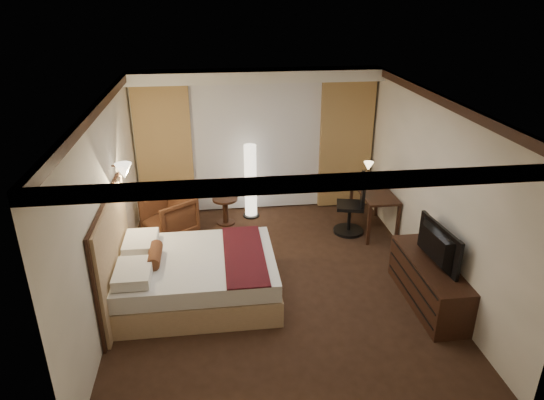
{
  "coord_description": "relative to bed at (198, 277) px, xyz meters",
  "views": [
    {
      "loc": [
        -0.82,
        -6.04,
        3.99
      ],
      "look_at": [
        0.0,
        0.4,
        1.15
      ],
      "focal_mm": 32.0,
      "sensor_mm": 36.0,
      "label": 1
    }
  ],
  "objects": [
    {
      "name": "floor",
      "position": [
        1.11,
        0.22,
        -0.32
      ],
      "size": [
        4.5,
        5.5,
        0.01
      ],
      "primitive_type": "cube",
      "color": "black",
      "rests_on": "ground"
    },
    {
      "name": "ceiling",
      "position": [
        1.11,
        0.22,
        2.38
      ],
      "size": [
        4.5,
        5.5,
        0.01
      ],
      "primitive_type": "cube",
      "color": "white",
      "rests_on": "back_wall"
    },
    {
      "name": "back_wall",
      "position": [
        1.11,
        2.97,
        1.03
      ],
      "size": [
        4.5,
        0.02,
        2.7
      ],
      "primitive_type": "cube",
      "color": "beige",
      "rests_on": "floor"
    },
    {
      "name": "left_wall",
      "position": [
        -1.14,
        0.22,
        1.03
      ],
      "size": [
        0.02,
        5.5,
        2.7
      ],
      "primitive_type": "cube",
      "color": "beige",
      "rests_on": "floor"
    },
    {
      "name": "right_wall",
      "position": [
        3.36,
        0.22,
        1.03
      ],
      "size": [
        0.02,
        5.5,
        2.7
      ],
      "primitive_type": "cube",
      "color": "beige",
      "rests_on": "floor"
    },
    {
      "name": "crown_molding",
      "position": [
        1.11,
        0.22,
        2.32
      ],
      "size": [
        4.5,
        5.5,
        0.12
      ],
      "primitive_type": null,
      "color": "black",
      "rests_on": "ceiling"
    },
    {
      "name": "soffit",
      "position": [
        1.11,
        2.72,
        2.28
      ],
      "size": [
        4.5,
        0.5,
        0.2
      ],
      "primitive_type": "cube",
      "color": "white",
      "rests_on": "ceiling"
    },
    {
      "name": "curtain_sheer",
      "position": [
        1.11,
        2.89,
        0.93
      ],
      "size": [
        2.48,
        0.04,
        2.45
      ],
      "primitive_type": "cube",
      "color": "silver",
      "rests_on": "back_wall"
    },
    {
      "name": "curtain_left_drape",
      "position": [
        -0.59,
        2.83,
        0.93
      ],
      "size": [
        1.0,
        0.14,
        2.45
      ],
      "primitive_type": "cube",
      "color": "tan",
      "rests_on": "back_wall"
    },
    {
      "name": "curtain_right_drape",
      "position": [
        2.81,
        2.83,
        0.93
      ],
      "size": [
        1.0,
        0.14,
        2.45
      ],
      "primitive_type": "cube",
      "color": "tan",
      "rests_on": "back_wall"
    },
    {
      "name": "wall_sconce",
      "position": [
        -0.98,
        0.84,
        1.3
      ],
      "size": [
        0.24,
        0.24,
        0.24
      ],
      "primitive_type": null,
      "color": "white",
      "rests_on": "left_wall"
    },
    {
      "name": "bed",
      "position": [
        0.0,
        0.0,
        0.0
      ],
      "size": [
        2.16,
        1.68,
        0.63
      ],
      "primitive_type": null,
      "color": "white",
      "rests_on": "floor"
    },
    {
      "name": "headboard",
      "position": [
        -1.09,
        0.0,
        0.43
      ],
      "size": [
        0.12,
        1.98,
        1.5
      ],
      "primitive_type": null,
      "color": "tan",
      "rests_on": "floor"
    },
    {
      "name": "armchair",
      "position": [
        -0.53,
        1.98,
        0.07
      ],
      "size": [
        1.01,
        1.02,
        0.77
      ],
      "primitive_type": "imported",
      "rotation": [
        0.0,
        0.0,
        -0.94
      ],
      "color": "#552E19",
      "rests_on": "floor"
    },
    {
      "name": "side_table",
      "position": [
        0.46,
        2.28,
        -0.06
      ],
      "size": [
        0.46,
        0.46,
        0.51
      ],
      "primitive_type": null,
      "color": "black",
      "rests_on": "floor"
    },
    {
      "name": "floor_lamp",
      "position": [
        0.95,
        2.52,
        0.4
      ],
      "size": [
        0.3,
        0.3,
        1.43
      ],
      "primitive_type": null,
      "color": "white",
      "rests_on": "floor"
    },
    {
      "name": "desk",
      "position": [
        3.06,
        1.7,
        0.06
      ],
      "size": [
        0.55,
        1.18,
        0.75
      ],
      "primitive_type": null,
      "color": "black",
      "rests_on": "floor"
    },
    {
      "name": "desk_lamp",
      "position": [
        3.06,
        2.14,
        0.6
      ],
      "size": [
        0.18,
        0.18,
        0.34
      ],
      "primitive_type": null,
      "color": "#FFD899",
      "rests_on": "desk"
    },
    {
      "name": "office_chair",
      "position": [
        2.62,
        1.65,
        0.24
      ],
      "size": [
        0.64,
        0.64,
        1.11
      ],
      "primitive_type": null,
      "rotation": [
        0.0,
        0.0,
        -0.24
      ],
      "color": "black",
      "rests_on": "floor"
    },
    {
      "name": "dresser",
      "position": [
        3.11,
        -0.55,
        0.0
      ],
      "size": [
        0.5,
        1.63,
        0.63
      ],
      "primitive_type": null,
      "color": "black",
      "rests_on": "floor"
    },
    {
      "name": "television",
      "position": [
        3.08,
        -0.55,
        0.6
      ],
      "size": [
        0.65,
        1.03,
        0.13
      ],
      "primitive_type": "imported",
      "rotation": [
        0.0,
        0.0,
        1.65
      ],
      "color": "black",
      "rests_on": "dresser"
    }
  ]
}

